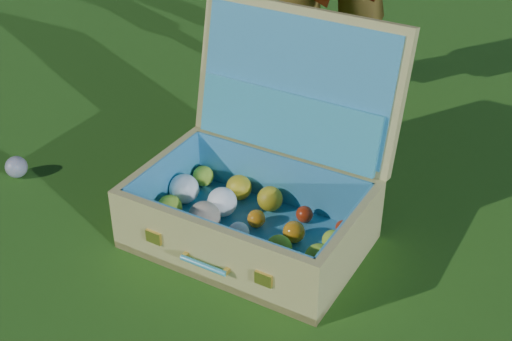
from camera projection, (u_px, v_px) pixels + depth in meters
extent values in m
plane|color=#215114|center=(237.00, 201.00, 2.14)|extent=(60.00, 60.00, 0.00)
sphere|color=teal|center=(16.00, 167.00, 2.23)|extent=(0.07, 0.07, 0.07)
cube|color=tan|center=(249.00, 238.00, 1.96)|extent=(0.70, 0.56, 0.02)
cube|color=tan|center=(210.00, 254.00, 1.78)|extent=(0.59, 0.19, 0.18)
cube|color=tan|center=(282.00, 181.00, 2.06)|extent=(0.59, 0.19, 0.18)
cube|color=tan|center=(160.00, 185.00, 2.05)|extent=(0.12, 0.35, 0.18)
cube|color=tan|center=(349.00, 249.00, 1.80)|extent=(0.12, 0.35, 0.18)
cube|color=teal|center=(249.00, 234.00, 1.96)|extent=(0.64, 0.50, 0.01)
cube|color=teal|center=(213.00, 247.00, 1.78)|extent=(0.55, 0.16, 0.16)
cube|color=teal|center=(280.00, 180.00, 2.05)|extent=(0.55, 0.16, 0.16)
cube|color=teal|center=(164.00, 183.00, 2.03)|extent=(0.10, 0.35, 0.16)
cube|color=teal|center=(344.00, 244.00, 1.80)|extent=(0.10, 0.35, 0.16)
cube|color=tan|center=(297.00, 81.00, 1.96)|extent=(0.62, 0.29, 0.40)
cube|color=teal|center=(294.00, 83.00, 1.95)|extent=(0.57, 0.24, 0.35)
cube|color=teal|center=(287.00, 123.00, 1.98)|extent=(0.54, 0.20, 0.17)
cube|color=#F2C659|center=(154.00, 237.00, 1.84)|extent=(0.05, 0.02, 0.04)
cube|color=#F2C659|center=(263.00, 279.00, 1.70)|extent=(0.05, 0.02, 0.04)
cylinder|color=teal|center=(203.00, 265.00, 1.77)|extent=(0.13, 0.05, 0.01)
cube|color=#F2C659|center=(185.00, 256.00, 1.80)|extent=(0.02, 0.02, 0.01)
cube|color=#F2C659|center=(226.00, 272.00, 1.75)|extent=(0.02, 0.02, 0.01)
sphere|color=#0E1A47|center=(152.00, 226.00, 1.93)|extent=(0.06, 0.06, 0.06)
sphere|color=#C7AE8D|center=(183.00, 237.00, 1.89)|extent=(0.06, 0.06, 0.06)
sphere|color=#B7E036|center=(221.00, 250.00, 1.84)|extent=(0.07, 0.07, 0.07)
sphere|color=orange|center=(259.00, 264.00, 1.80)|extent=(0.07, 0.07, 0.07)
sphere|color=#0E1A47|center=(298.00, 278.00, 1.74)|extent=(0.07, 0.07, 0.07)
sphere|color=#B7E036|center=(170.00, 207.00, 2.00)|extent=(0.07, 0.07, 0.07)
sphere|color=#C7AE8D|center=(204.00, 217.00, 1.94)|extent=(0.09, 0.09, 0.09)
sphere|color=white|center=(239.00, 232.00, 1.91)|extent=(0.06, 0.06, 0.06)
sphere|color=#B7E036|center=(279.00, 248.00, 1.85)|extent=(0.07, 0.07, 0.07)
sphere|color=#B7E036|center=(319.00, 258.00, 1.81)|extent=(0.08, 0.08, 0.08)
sphere|color=white|center=(184.00, 189.00, 2.06)|extent=(0.09, 0.09, 0.09)
sphere|color=white|center=(222.00, 202.00, 2.01)|extent=(0.08, 0.08, 0.08)
sphere|color=orange|center=(256.00, 219.00, 1.97)|extent=(0.05, 0.05, 0.05)
sphere|color=orange|center=(294.00, 232.00, 1.91)|extent=(0.06, 0.06, 0.06)
sphere|color=#B7E036|center=(333.00, 240.00, 1.88)|extent=(0.06, 0.06, 0.06)
sphere|color=#B7E036|center=(203.00, 176.00, 2.14)|extent=(0.06, 0.06, 0.06)
sphere|color=gold|center=(239.00, 187.00, 2.08)|extent=(0.07, 0.07, 0.07)
sphere|color=gold|center=(270.00, 199.00, 2.03)|extent=(0.07, 0.07, 0.07)
sphere|color=#AE2A0D|center=(304.00, 214.00, 1.99)|extent=(0.05, 0.05, 0.05)
sphere|color=#AE2A0D|center=(343.00, 228.00, 1.94)|extent=(0.04, 0.04, 0.04)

